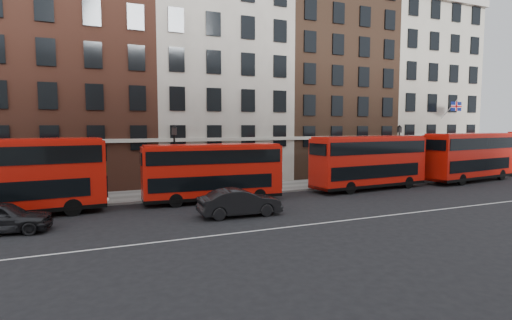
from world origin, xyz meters
name	(u,v)px	position (x,y,z in m)	size (l,w,h in m)	color
ground	(306,215)	(0.00, 0.00, 0.00)	(120.00, 120.00, 0.00)	black
pavement	(242,189)	(0.00, 10.50, 0.07)	(80.00, 5.00, 0.15)	slate
kerb	(254,193)	(0.00, 8.00, 0.08)	(80.00, 0.30, 0.16)	gray
road_centre_line	(325,223)	(0.00, -2.00, 0.01)	(70.00, 0.12, 0.01)	white
building_terrace	(211,76)	(-0.31, 17.88, 10.24)	(64.00, 11.95, 22.00)	beige
bus_a	(2,176)	(-16.53, 6.39, 2.49)	(11.22, 3.55, 4.64)	red
bus_b	(212,171)	(-3.87, 6.40, 2.20)	(9.88, 2.99, 4.09)	red
bus_c	(369,161)	(9.91, 6.39, 2.42)	(10.89, 3.33, 4.51)	red
bus_d	(470,156)	(22.05, 6.39, 2.50)	(11.34, 4.08, 4.66)	red
car_rear	(1,217)	(-16.11, 2.75, 0.81)	(1.90, 4.73, 1.61)	#232326
car_front	(240,202)	(-3.71, 1.51, 0.82)	(1.73, 4.97, 1.64)	black
lamp_post_left	(175,158)	(-6.08, 8.44, 3.08)	(0.44, 0.44, 5.33)	black
lamp_post_right	(399,150)	(15.75, 9.14, 3.08)	(0.44, 0.44, 5.33)	black
traffic_light	(453,155)	(22.02, 8.30, 2.45)	(0.25, 0.45, 3.27)	black
iron_railings	(233,179)	(0.00, 12.70, 0.65)	(6.60, 0.06, 1.00)	black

